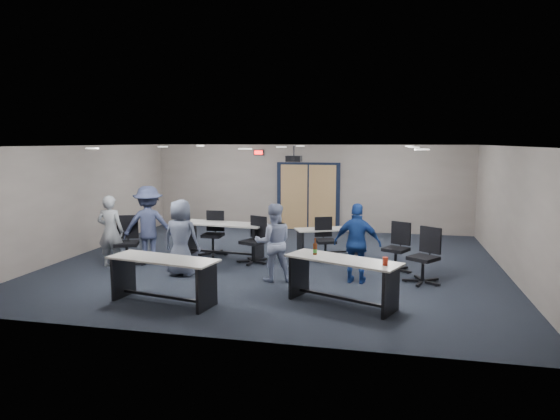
% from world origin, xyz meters
% --- Properties ---
extents(floor, '(10.00, 10.00, 0.00)m').
position_xyz_m(floor, '(0.00, 0.00, 0.00)').
color(floor, '#1C222D').
rests_on(floor, ground).
extents(back_wall, '(10.00, 0.04, 2.70)m').
position_xyz_m(back_wall, '(0.00, 4.50, 1.35)').
color(back_wall, gray).
rests_on(back_wall, floor).
extents(front_wall, '(10.00, 0.04, 2.70)m').
position_xyz_m(front_wall, '(0.00, -4.50, 1.35)').
color(front_wall, gray).
rests_on(front_wall, floor).
extents(left_wall, '(0.04, 9.00, 2.70)m').
position_xyz_m(left_wall, '(-5.00, 0.00, 1.35)').
color(left_wall, gray).
rests_on(left_wall, floor).
extents(right_wall, '(0.04, 9.00, 2.70)m').
position_xyz_m(right_wall, '(5.00, 0.00, 1.35)').
color(right_wall, gray).
rests_on(right_wall, floor).
extents(ceiling, '(10.00, 9.00, 0.04)m').
position_xyz_m(ceiling, '(0.00, 0.00, 2.70)').
color(ceiling, white).
rests_on(ceiling, back_wall).
extents(double_door, '(2.00, 0.07, 2.20)m').
position_xyz_m(double_door, '(0.00, 4.46, 1.05)').
color(double_door, black).
rests_on(double_door, back_wall).
extents(exit_sign, '(0.32, 0.07, 0.18)m').
position_xyz_m(exit_sign, '(-1.60, 4.44, 2.45)').
color(exit_sign, black).
rests_on(exit_sign, back_wall).
extents(ceiling_projector, '(0.35, 0.32, 0.37)m').
position_xyz_m(ceiling_projector, '(0.30, 0.50, 2.40)').
color(ceiling_projector, black).
rests_on(ceiling_projector, ceiling).
extents(ceiling_can_lights, '(6.24, 5.74, 0.02)m').
position_xyz_m(ceiling_can_lights, '(0.00, 0.25, 2.67)').
color(ceiling_can_lights, silver).
rests_on(ceiling_can_lights, ceiling).
extents(table_front_left, '(2.06, 1.01, 0.80)m').
position_xyz_m(table_front_left, '(-1.30, -3.19, 0.55)').
color(table_front_left, '#B1AEA7').
rests_on(table_front_left, floor).
extents(table_front_right, '(2.10, 1.39, 1.11)m').
position_xyz_m(table_front_right, '(1.75, -2.61, 0.56)').
color(table_front_right, '#B1AEA7').
rests_on(table_front_right, floor).
extents(table_back_left, '(2.12, 0.90, 0.84)m').
position_xyz_m(table_back_left, '(-1.42, 0.37, 0.57)').
color(table_back_left, '#B1AEA7').
rests_on(table_back_left, floor).
extents(table_back_right, '(1.78, 1.22, 0.69)m').
position_xyz_m(table_back_right, '(1.12, 1.01, 0.47)').
color(table_back_right, '#B1AEA7').
rests_on(table_back_right, floor).
extents(chair_back_a, '(0.70, 0.70, 1.08)m').
position_xyz_m(chair_back_a, '(-1.74, 0.50, 0.54)').
color(chair_back_a, black).
rests_on(chair_back_a, floor).
extents(chair_back_b, '(0.88, 0.88, 1.08)m').
position_xyz_m(chair_back_b, '(-0.55, -0.09, 0.54)').
color(chair_back_b, black).
rests_on(chair_back_b, floor).
extents(chair_back_c, '(0.83, 0.83, 1.01)m').
position_xyz_m(chair_back_c, '(1.06, 0.56, 0.51)').
color(chair_back_c, black).
rests_on(chair_back_c, floor).
extents(chair_back_d, '(0.90, 0.90, 1.06)m').
position_xyz_m(chair_back_d, '(2.67, -0.14, 0.53)').
color(chair_back_d, black).
rests_on(chair_back_d, floor).
extents(chair_loose_left, '(0.92, 0.92, 1.13)m').
position_xyz_m(chair_loose_left, '(-3.24, -0.98, 0.57)').
color(chair_loose_left, black).
rests_on(chair_loose_left, floor).
extents(chair_loose_right, '(0.97, 0.97, 1.11)m').
position_xyz_m(chair_loose_right, '(3.19, -0.95, 0.55)').
color(chair_loose_right, black).
rests_on(chair_loose_right, floor).
extents(person_gray, '(0.63, 0.45, 1.62)m').
position_xyz_m(person_gray, '(-3.55, -1.11, 0.81)').
color(person_gray, '#9A9FA8').
rests_on(person_gray, floor).
extents(person_plaid, '(0.82, 0.56, 1.61)m').
position_xyz_m(person_plaid, '(-1.73, -1.41, 0.80)').
color(person_plaid, slate).
rests_on(person_plaid, floor).
extents(person_lightblue, '(0.91, 0.80, 1.58)m').
position_xyz_m(person_lightblue, '(0.26, -1.41, 0.79)').
color(person_lightblue, '#96A2C6').
rests_on(person_lightblue, floor).
extents(person_navy, '(0.97, 0.48, 1.60)m').
position_xyz_m(person_navy, '(1.91, -1.20, 0.80)').
color(person_navy, navy).
rests_on(person_navy, floor).
extents(person_back, '(1.31, 1.00, 1.80)m').
position_xyz_m(person_back, '(-2.86, -0.64, 0.90)').
color(person_back, '#363E62').
rests_on(person_back, floor).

